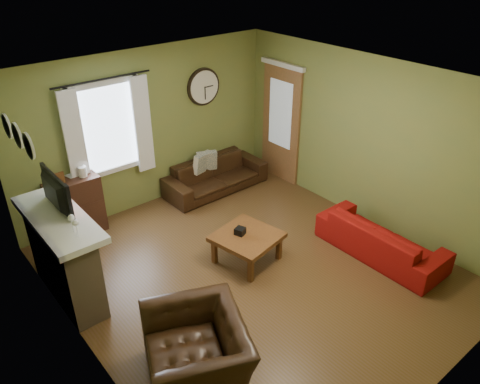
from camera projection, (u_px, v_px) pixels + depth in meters
floor at (253, 272)px, 6.44m from camera, size 4.60×5.20×0.00m
ceiling at (256, 86)px, 5.17m from camera, size 4.60×5.20×0.00m
wall_left at (76, 262)px, 4.52m from camera, size 0.00×5.20×2.60m
wall_right at (368, 142)px, 7.09m from camera, size 0.00×5.20×2.60m
wall_back at (148, 129)px, 7.55m from camera, size 4.60×0.00×2.60m
wall_front at (452, 300)px, 4.06m from camera, size 4.60×0.00×2.60m
fireplace at (64, 260)px, 5.77m from camera, size 0.40×1.40×1.10m
firebox at (83, 270)px, 6.00m from camera, size 0.04×0.60×0.55m
mantel at (58, 219)px, 5.50m from camera, size 0.58×1.60×0.08m
tv at (51, 198)px, 5.51m from camera, size 0.08×0.60×0.35m
tv_screen at (57, 192)px, 5.52m from camera, size 0.02×0.62×0.36m
medallion_left at (29, 146)px, 4.61m from camera, size 0.28×0.28×0.03m
medallion_mid at (17, 136)px, 4.84m from camera, size 0.28×0.28×0.03m
medallion_right at (7, 126)px, 5.08m from camera, size 0.28×0.28×0.03m
window_pane at (107, 128)px, 7.05m from camera, size 1.00×0.02×1.30m
curtain_rod at (103, 79)px, 6.60m from camera, size 0.03×0.03×1.50m
curtain_left at (75, 143)px, 6.70m from camera, size 0.28×0.04×1.55m
curtain_right at (143, 125)px, 7.31m from camera, size 0.28×0.04×1.55m
wall_clock at (204, 87)px, 7.89m from camera, size 0.64×0.06×0.64m
door at (281, 124)px, 8.44m from camera, size 0.05×0.90×2.10m
bookshelf at (76, 208)px, 7.03m from camera, size 0.78×0.33×0.93m
book at (66, 175)px, 6.87m from camera, size 0.20×0.23×0.02m
sofa_brown at (216, 175)px, 8.37m from camera, size 1.88×0.74×0.55m
pillow_left at (202, 163)px, 8.20m from camera, size 0.37×0.18×0.36m
pillow_right at (207, 161)px, 8.27m from camera, size 0.37×0.23×0.36m
sofa_red at (381, 239)px, 6.66m from camera, size 0.72×1.85×0.54m
armchair at (197, 353)px, 4.74m from camera, size 1.34×1.41×0.73m
coffee_table at (247, 248)px, 6.56m from camera, size 0.95×0.95×0.43m
tissue_box at (240, 236)px, 6.49m from camera, size 0.16×0.16×0.10m
wine_glass_a at (77, 229)px, 5.06m from camera, size 0.07×0.07×0.21m
wine_glass_b at (72, 224)px, 5.14m from camera, size 0.08×0.08×0.22m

